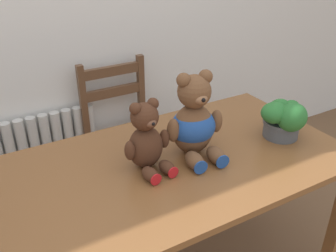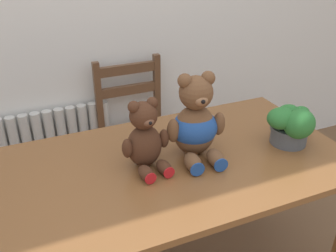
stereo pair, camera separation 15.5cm
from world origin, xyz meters
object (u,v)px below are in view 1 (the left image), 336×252
teddy_bear_left (147,140)px  potted_plant (283,118)px  wooden_chair_behind (124,137)px  teddy_bear_right (194,122)px

teddy_bear_left → potted_plant: size_ratio=1.24×
wooden_chair_behind → potted_plant: potted_plant is taller
wooden_chair_behind → teddy_bear_right: 0.86m
wooden_chair_behind → teddy_bear_left: teddy_bear_left is taller
wooden_chair_behind → potted_plant: size_ratio=3.84×
wooden_chair_behind → teddy_bear_left: (-0.21, -0.75, 0.41)m
teddy_bear_left → potted_plant: 0.67m
teddy_bear_right → potted_plant: size_ratio=1.56×
teddy_bear_right → potted_plant: (0.44, -0.09, -0.05)m
teddy_bear_left → teddy_bear_right: 0.23m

